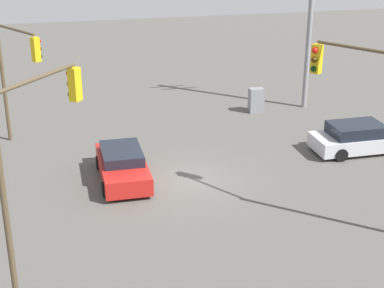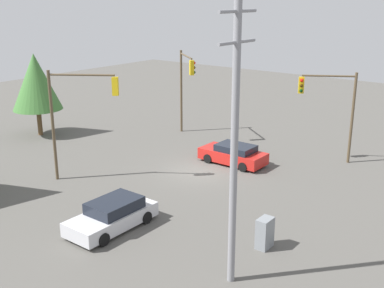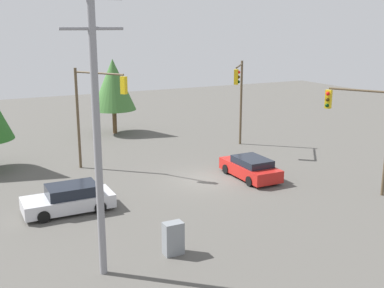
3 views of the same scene
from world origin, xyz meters
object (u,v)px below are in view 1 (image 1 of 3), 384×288
(sedan_red, at_px, (122,165))
(traffic_signal_main, at_px, (16,65))
(traffic_signal_cross, at_px, (372,104))
(electrical_cabinet, at_px, (256,100))
(traffic_signal_aux, at_px, (33,144))
(sedan_silver, at_px, (358,138))

(sedan_red, distance_m, traffic_signal_main, 7.15)
(traffic_signal_cross, distance_m, electrical_cabinet, 13.32)
(traffic_signal_aux, bearing_deg, traffic_signal_cross, -46.47)
(traffic_signal_main, height_order, traffic_signal_aux, traffic_signal_aux)
(sedan_red, xyz_separation_m, traffic_signal_aux, (-3.23, -6.58, 3.83))
(traffic_signal_main, xyz_separation_m, traffic_signal_aux, (0.91, -11.29, 0.38))
(sedan_silver, bearing_deg, traffic_signal_main, -105.28)
(traffic_signal_cross, bearing_deg, traffic_signal_main, 15.94)
(traffic_signal_main, distance_m, electrical_cabinet, 13.29)
(sedan_silver, xyz_separation_m, sedan_red, (-11.25, -0.50, -0.02))
(sedan_red, bearing_deg, traffic_signal_main, -48.64)
(traffic_signal_main, bearing_deg, electrical_cabinet, 70.21)
(sedan_red, height_order, electrical_cabinet, electrical_cabinet)
(traffic_signal_main, relative_size, electrical_cabinet, 4.31)
(traffic_signal_aux, bearing_deg, traffic_signal_main, 43.26)
(traffic_signal_aux, bearing_deg, electrical_cabinet, -1.84)
(sedan_red, xyz_separation_m, traffic_signal_main, (-4.14, 4.70, 3.45))
(sedan_red, relative_size, traffic_signal_main, 0.73)
(traffic_signal_cross, bearing_deg, traffic_signal_aux, 61.20)
(traffic_signal_cross, bearing_deg, sedan_red, 21.23)
(traffic_signal_cross, height_order, electrical_cabinet, traffic_signal_cross)
(traffic_signal_main, bearing_deg, traffic_signal_cross, 18.94)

